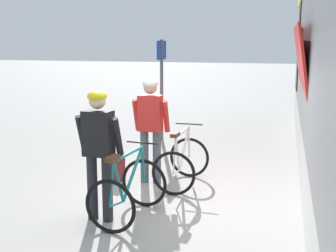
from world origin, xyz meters
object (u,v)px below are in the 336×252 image
at_px(bicycle_near_white, 182,162).
at_px(bicycle_far_teal, 128,191).
at_px(cyclist_far_in_dark, 99,144).
at_px(cyclist_near_in_red, 150,122).
at_px(backpack_on_platform, 116,169).
at_px(platform_sign_post, 162,73).

height_order(bicycle_near_white, bicycle_far_teal, same).
xyz_separation_m(cyclist_far_in_dark, bicycle_far_teal, (0.36, 0.12, -0.65)).
distance_m(cyclist_near_in_red, bicycle_far_teal, 1.75).
relative_size(cyclist_far_in_dark, backpack_on_platform, 4.40).
xyz_separation_m(bicycle_far_teal, platform_sign_post, (-0.87, 4.92, 1.22)).
bearing_deg(backpack_on_platform, platform_sign_post, 107.06).
bearing_deg(bicycle_far_teal, cyclist_far_in_dark, -161.67).
bearing_deg(platform_sign_post, cyclist_near_in_red, -77.89).
height_order(backpack_on_platform, platform_sign_post, platform_sign_post).
relative_size(cyclist_far_in_dark, platform_sign_post, 0.73).
relative_size(cyclist_near_in_red, cyclist_far_in_dark, 1.00).
xyz_separation_m(cyclist_far_in_dark, bicycle_near_white, (0.74, 1.70, -0.65)).
distance_m(cyclist_near_in_red, bicycle_near_white, 0.85).
height_order(cyclist_near_in_red, platform_sign_post, platform_sign_post).
height_order(cyclist_far_in_dark, platform_sign_post, platform_sign_post).
bearing_deg(cyclist_far_in_dark, cyclist_near_in_red, 83.69).
bearing_deg(cyclist_near_in_red, backpack_on_platform, -177.55).
height_order(cyclist_far_in_dark, backpack_on_platform, cyclist_far_in_dark).
bearing_deg(cyclist_near_in_red, cyclist_far_in_dark, -96.31).
bearing_deg(cyclist_near_in_red, bicycle_far_teal, -84.19).
bearing_deg(bicycle_near_white, bicycle_far_teal, -103.66).
bearing_deg(cyclist_far_in_dark, bicycle_near_white, 66.43).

